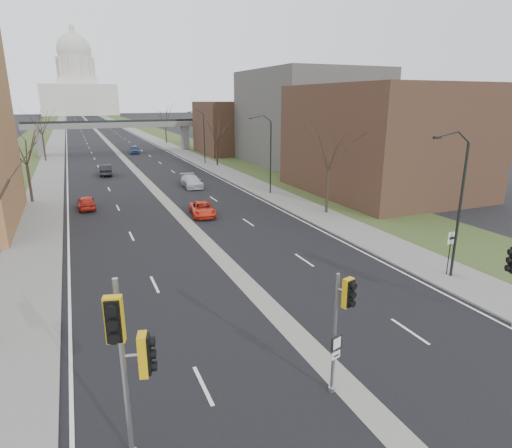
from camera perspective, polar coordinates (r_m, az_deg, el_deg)
ground at (r=17.74m, az=11.68°, el=-20.13°), size 700.00×700.00×0.00m
road_surface at (r=162.06m, az=-20.50°, el=11.60°), size 20.00×600.00×0.01m
median_strip at (r=162.06m, az=-20.50°, el=11.60°), size 1.20×600.00×0.02m
sidewalk_right at (r=163.13m, az=-16.22°, el=12.01°), size 4.00×600.00×0.12m
sidewalk_left at (r=161.86m, az=-24.81°, el=11.15°), size 4.00×600.00×0.12m
grass_verge_right at (r=164.00m, az=-14.10°, el=12.18°), size 8.00×600.00×0.10m
grass_verge_left at (r=162.10m, az=-26.96°, el=10.89°), size 8.00×600.00×0.10m
commercial_block_near at (r=51.39m, az=16.60°, el=10.68°), size 16.00×20.00×12.00m
commercial_block_mid at (r=73.34m, az=7.00°, el=13.88°), size 18.00×22.00×15.00m
commercial_block_far at (r=87.21m, az=-2.64°, el=12.70°), size 14.00×14.00×10.00m
pedestrian_bridge at (r=92.07m, az=-18.17°, el=12.02°), size 34.00×3.00×6.45m
capitol at (r=331.71m, az=-22.64°, el=16.51°), size 48.00×42.00×55.75m
streetlight_near at (r=26.48m, az=25.03°, el=7.22°), size 2.61×0.20×8.70m
streetlight_mid at (r=47.82m, az=1.10°, el=12.11°), size 2.61×0.20×8.70m
streetlight_far at (r=72.28m, az=-7.62°, el=13.39°), size 2.61×0.20×8.70m
tree_left_b at (r=49.87m, az=-28.57°, el=9.51°), size 6.75×6.75×8.81m
tree_left_c at (r=83.68m, az=-26.82°, el=12.27°), size 7.65×7.65×9.99m
tree_right_a at (r=40.03m, az=9.77°, el=10.61°), size 7.20×7.20×9.40m
tree_right_b at (r=70.06m, az=-5.28°, el=12.44°), size 6.30×6.30×8.22m
tree_right_c at (r=108.71m, az=-12.06°, el=14.16°), size 7.65×7.65×9.99m
signal_pole_left at (r=12.71m, az=-16.64°, el=-15.71°), size 1.26×0.98×5.87m
signal_pole_median at (r=15.39m, az=11.39°, el=-11.73°), size 0.62×0.79×4.72m
speed_limit_sign at (r=28.31m, az=24.47°, el=-2.61°), size 0.58×0.06×2.71m
car_left_near at (r=45.43m, az=-21.71°, el=2.71°), size 1.67×3.99×1.35m
car_left_far at (r=64.95m, az=-19.42°, el=6.81°), size 1.84×4.73×1.53m
car_right_near at (r=40.14m, az=-7.16°, el=2.01°), size 2.63×4.72×1.25m
car_right_mid at (r=53.44m, az=-8.61°, el=5.65°), size 2.22×5.12×1.47m
car_right_far at (r=90.24m, az=-15.89°, el=9.51°), size 2.25×4.54×1.49m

